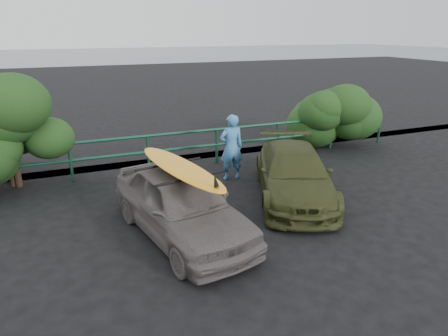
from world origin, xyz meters
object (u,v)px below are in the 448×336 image
(olive_vehicle, at_px, (294,173))
(surfboard, at_px, (180,167))
(guardrail, at_px, (184,149))
(sedan, at_px, (181,204))
(man, at_px, (231,147))

(olive_vehicle, xyz_separation_m, surfboard, (-2.94, -0.83, 0.80))
(guardrail, bearing_deg, sedan, -107.04)
(sedan, height_order, olive_vehicle, sedan)
(surfboard, bearing_deg, guardrail, 61.73)
(guardrail, distance_m, surfboard, 4.09)
(man, bearing_deg, guardrail, -53.84)
(guardrail, distance_m, sedan, 4.00)
(olive_vehicle, bearing_deg, guardrail, 143.97)
(guardrail, distance_m, man, 1.67)
(guardrail, bearing_deg, olive_vehicle, -59.49)
(guardrail, relative_size, surfboard, 4.72)
(sedan, height_order, surfboard, surfboard)
(man, bearing_deg, olive_vehicle, 122.61)
(olive_vehicle, bearing_deg, surfboard, -140.78)
(olive_vehicle, bearing_deg, sedan, -140.78)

